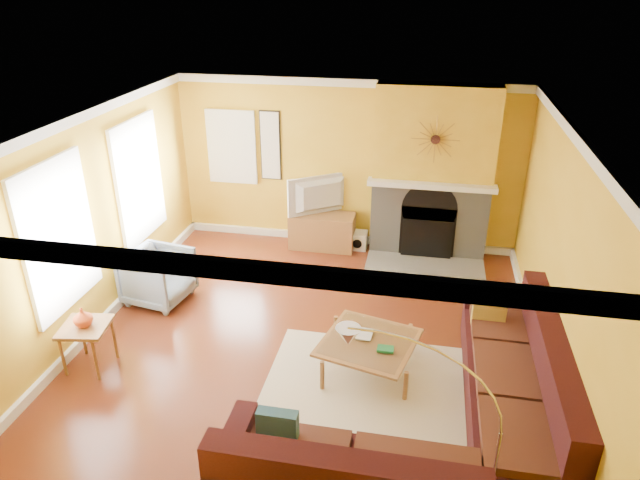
% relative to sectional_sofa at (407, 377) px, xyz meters
% --- Properties ---
extents(floor, '(5.50, 6.00, 0.02)m').
position_rel_sectional_sofa_xyz_m(floor, '(-1.23, 0.99, -0.46)').
color(floor, maroon).
rests_on(floor, ground).
extents(ceiling, '(5.50, 6.00, 0.02)m').
position_rel_sectional_sofa_xyz_m(ceiling, '(-1.23, 0.99, 2.26)').
color(ceiling, white).
rests_on(ceiling, ground).
extents(wall_back, '(5.50, 0.02, 2.70)m').
position_rel_sectional_sofa_xyz_m(wall_back, '(-1.23, 4.00, 0.90)').
color(wall_back, gold).
rests_on(wall_back, ground).
extents(wall_front, '(5.50, 0.02, 2.70)m').
position_rel_sectional_sofa_xyz_m(wall_front, '(-1.23, -2.02, 0.90)').
color(wall_front, gold).
rests_on(wall_front, ground).
extents(wall_left, '(0.02, 6.00, 2.70)m').
position_rel_sectional_sofa_xyz_m(wall_left, '(-3.99, 0.99, 0.90)').
color(wall_left, gold).
rests_on(wall_left, ground).
extents(wall_right, '(0.02, 6.00, 2.70)m').
position_rel_sectional_sofa_xyz_m(wall_right, '(1.53, 0.99, 0.90)').
color(wall_right, gold).
rests_on(wall_right, ground).
extents(baseboard, '(5.50, 6.00, 0.12)m').
position_rel_sectional_sofa_xyz_m(baseboard, '(-1.23, 0.99, -0.39)').
color(baseboard, white).
rests_on(baseboard, floor).
extents(crown_molding, '(5.50, 6.00, 0.12)m').
position_rel_sectional_sofa_xyz_m(crown_molding, '(-1.23, 0.99, 2.19)').
color(crown_molding, white).
rests_on(crown_molding, ceiling).
extents(window_left_near, '(0.06, 1.22, 1.72)m').
position_rel_sectional_sofa_xyz_m(window_left_near, '(-3.95, 2.29, 1.05)').
color(window_left_near, white).
rests_on(window_left_near, wall_left).
extents(window_left_far, '(0.06, 1.22, 1.72)m').
position_rel_sectional_sofa_xyz_m(window_left_far, '(-3.95, 0.39, 1.05)').
color(window_left_far, white).
rests_on(window_left_far, wall_left).
extents(window_back, '(0.82, 0.06, 1.22)m').
position_rel_sectional_sofa_xyz_m(window_back, '(-3.13, 3.95, 1.10)').
color(window_back, white).
rests_on(window_back, wall_back).
extents(wall_art, '(0.34, 0.04, 1.14)m').
position_rel_sectional_sofa_xyz_m(wall_art, '(-2.48, 3.96, 1.15)').
color(wall_art, white).
rests_on(wall_art, wall_back).
extents(fireplace, '(1.80, 0.40, 2.70)m').
position_rel_sectional_sofa_xyz_m(fireplace, '(0.12, 3.79, 0.90)').
color(fireplace, gray).
rests_on(fireplace, floor).
extents(mantel, '(1.92, 0.22, 0.08)m').
position_rel_sectional_sofa_xyz_m(mantel, '(0.12, 3.55, 0.80)').
color(mantel, white).
rests_on(mantel, fireplace).
extents(hearth, '(1.80, 0.70, 0.06)m').
position_rel_sectional_sofa_xyz_m(hearth, '(0.12, 3.24, -0.42)').
color(hearth, gray).
rests_on(hearth, floor).
extents(sunburst, '(0.70, 0.04, 0.70)m').
position_rel_sectional_sofa_xyz_m(sunburst, '(0.12, 3.56, 1.50)').
color(sunburst, olive).
rests_on(sunburst, fireplace).
extents(rug, '(2.40, 1.80, 0.02)m').
position_rel_sectional_sofa_xyz_m(rug, '(-0.36, 0.32, -0.44)').
color(rug, beige).
rests_on(rug, floor).
extents(sectional_sofa, '(3.04, 3.42, 0.90)m').
position_rel_sectional_sofa_xyz_m(sectional_sofa, '(0.00, 0.00, 0.00)').
color(sectional_sofa, '#351114').
rests_on(sectional_sofa, floor).
extents(coffee_table, '(1.21, 1.21, 0.39)m').
position_rel_sectional_sofa_xyz_m(coffee_table, '(-0.46, 0.63, -0.25)').
color(coffee_table, white).
rests_on(coffee_table, floor).
extents(media_console, '(1.05, 0.47, 0.58)m').
position_rel_sectional_sofa_xyz_m(media_console, '(-1.57, 3.69, -0.16)').
color(media_console, olive).
rests_on(media_console, floor).
extents(tv, '(0.98, 0.75, 0.63)m').
position_rel_sectional_sofa_xyz_m(tv, '(-1.57, 3.69, 0.44)').
color(tv, black).
rests_on(tv, media_console).
extents(subwoofer, '(0.28, 0.28, 0.28)m').
position_rel_sectional_sofa_xyz_m(subwoofer, '(-0.98, 3.76, -0.31)').
color(subwoofer, white).
rests_on(subwoofer, floor).
extents(armchair, '(0.93, 0.91, 0.73)m').
position_rel_sectional_sofa_xyz_m(armchair, '(-3.47, 1.61, -0.08)').
color(armchair, gray).
rests_on(armchair, floor).
extents(side_table, '(0.58, 0.58, 0.56)m').
position_rel_sectional_sofa_xyz_m(side_table, '(-3.61, 0.08, -0.17)').
color(side_table, olive).
rests_on(side_table, floor).
extents(vase, '(0.26, 0.26, 0.22)m').
position_rel_sectional_sofa_xyz_m(vase, '(-3.61, 0.08, 0.22)').
color(vase, '#E85422').
rests_on(vase, side_table).
extents(book, '(0.20, 0.25, 0.02)m').
position_rel_sectional_sofa_xyz_m(book, '(-0.61, 0.73, -0.04)').
color(book, white).
rests_on(book, coffee_table).
extents(arc_lamp, '(1.24, 0.36, 1.91)m').
position_rel_sectional_sofa_xyz_m(arc_lamp, '(0.18, -1.39, 0.51)').
color(arc_lamp, silver).
rests_on(arc_lamp, floor).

